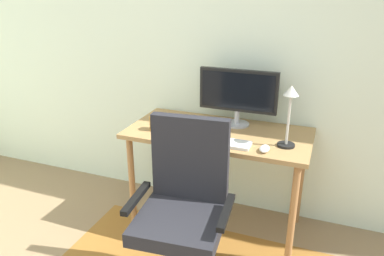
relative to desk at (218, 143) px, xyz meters
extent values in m
cube|color=silver|center=(-0.34, 0.38, 0.63)|extent=(6.00, 0.10, 2.60)
cube|color=#A37C4A|center=(0.00, 0.00, 0.07)|extent=(1.25, 0.61, 0.03)
cylinder|color=#A77342|center=(-0.56, -0.25, -0.30)|extent=(0.04, 0.04, 0.73)
cylinder|color=#A77342|center=(0.56, -0.25, -0.30)|extent=(0.04, 0.04, 0.73)
cylinder|color=#A77342|center=(-0.56, 0.25, -0.30)|extent=(0.04, 0.04, 0.73)
cylinder|color=#A77342|center=(0.56, 0.25, -0.30)|extent=(0.04, 0.04, 0.73)
cylinder|color=#B2B2B7|center=(0.08, 0.17, 0.10)|extent=(0.18, 0.18, 0.01)
cylinder|color=#B2B2B7|center=(0.08, 0.17, 0.15)|extent=(0.04, 0.04, 0.09)
cube|color=black|center=(0.08, 0.17, 0.34)|extent=(0.55, 0.04, 0.30)
cube|color=black|center=(0.08, 0.15, 0.34)|extent=(0.51, 0.00, 0.26)
cube|color=white|center=(0.05, -0.19, 0.10)|extent=(0.43, 0.13, 0.02)
ellipsoid|color=white|center=(0.36, -0.21, 0.11)|extent=(0.06, 0.10, 0.03)
cylinder|color=#905812|center=(-0.42, -0.13, 0.14)|extent=(0.08, 0.08, 0.10)
cube|color=black|center=(-0.37, 0.10, 0.09)|extent=(0.12, 0.16, 0.01)
cylinder|color=black|center=(0.47, -0.09, 0.10)|extent=(0.11, 0.11, 0.01)
cylinder|color=beige|center=(0.47, -0.09, 0.26)|extent=(0.02, 0.02, 0.31)
cone|color=beige|center=(0.47, -0.09, 0.45)|extent=(0.09, 0.09, 0.06)
cube|color=#232328|center=(0.01, -0.72, -0.17)|extent=(0.50, 0.50, 0.08)
cube|color=#232328|center=(-0.01, -0.52, 0.12)|extent=(0.44, 0.10, 0.50)
cube|color=black|center=(-0.24, -0.75, -0.06)|extent=(0.07, 0.33, 0.03)
cube|color=black|center=(0.26, -0.70, -0.06)|extent=(0.07, 0.33, 0.03)
camera|label=1|loc=(0.68, -2.28, 1.03)|focal=34.67mm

